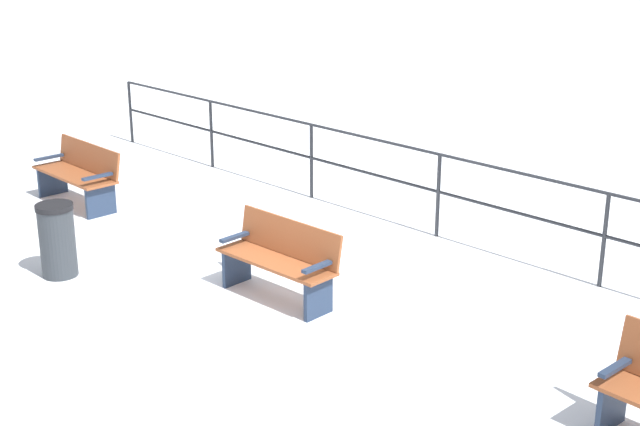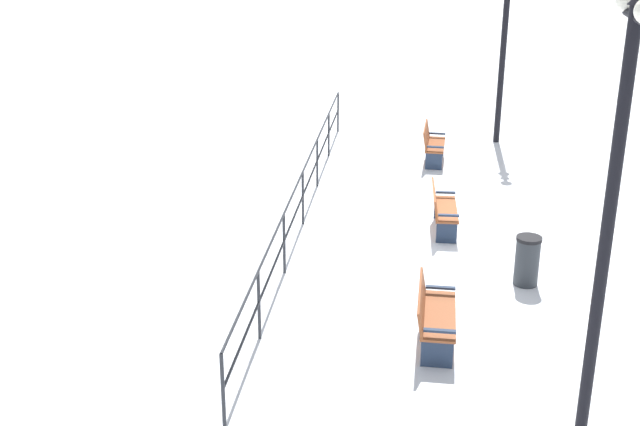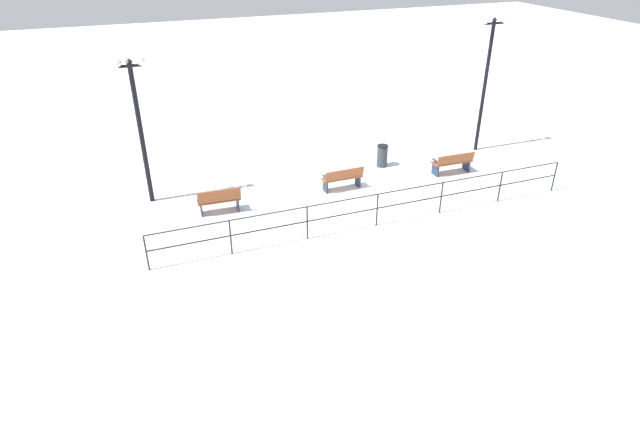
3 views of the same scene
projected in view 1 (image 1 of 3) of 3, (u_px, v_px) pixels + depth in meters
The scene contains 5 objects.
ground_plane at pixel (282, 297), 9.93m from camera, with size 80.00×80.00×0.00m, color white.
bench_nearest at pixel (79, 173), 12.88m from camera, with size 0.59×1.57×0.86m.
bench_second at pixel (280, 258), 9.78m from camera, with size 0.52×1.49×0.85m.
waterfront_railing at pixel (439, 180), 11.51m from camera, with size 0.05×13.91×1.11m.
trash_bin at pixel (57, 240), 10.38m from camera, with size 0.43×0.43×0.86m.
Camera 1 is at (6.14, 6.74, 4.07)m, focal length 51.02 mm.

